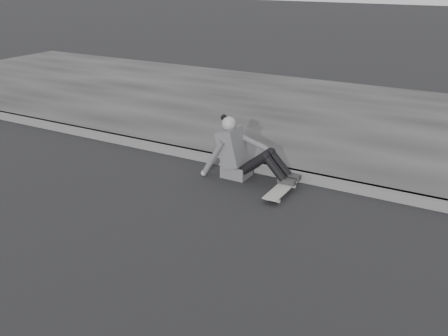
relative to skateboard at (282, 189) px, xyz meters
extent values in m
plane|color=black|center=(0.64, -2.02, -0.07)|extent=(80.00, 80.00, 0.00)
cube|color=#515151|center=(0.64, 0.56, -0.01)|extent=(24.00, 0.16, 0.12)
cube|color=#333333|center=(0.64, 3.58, -0.01)|extent=(24.00, 6.00, 0.12)
cylinder|color=#989994|center=(-0.07, -0.26, -0.04)|extent=(0.03, 0.05, 0.05)
cylinder|color=#989994|center=(0.07, -0.26, -0.04)|extent=(0.03, 0.05, 0.05)
cylinder|color=#989994|center=(-0.07, 0.26, -0.04)|extent=(0.03, 0.05, 0.05)
cylinder|color=#989994|center=(0.07, 0.26, -0.04)|extent=(0.03, 0.05, 0.05)
cube|color=#2A2A2D|center=(0.00, -0.26, -0.02)|extent=(0.16, 0.04, 0.03)
cube|color=#2A2A2D|center=(0.00, 0.26, -0.02)|extent=(0.16, 0.04, 0.03)
cube|color=gray|center=(0.00, 0.00, 0.01)|extent=(0.20, 0.78, 0.02)
cube|color=#49494B|center=(-0.80, 0.25, 0.02)|extent=(0.36, 0.34, 0.18)
cube|color=#49494B|center=(-0.87, 0.25, 0.36)|extent=(0.37, 0.40, 0.57)
cube|color=#49494B|center=(-1.00, 0.25, 0.48)|extent=(0.14, 0.30, 0.20)
cylinder|color=gray|center=(-0.92, 0.25, 0.60)|extent=(0.09, 0.09, 0.08)
sphere|color=gray|center=(-0.93, 0.25, 0.69)|extent=(0.20, 0.20, 0.20)
sphere|color=black|center=(-1.02, 0.27, 0.76)|extent=(0.09, 0.09, 0.09)
cylinder|color=black|center=(-0.49, 0.16, 0.21)|extent=(0.43, 0.13, 0.39)
cylinder|color=black|center=(-0.49, 0.34, 0.21)|extent=(0.43, 0.13, 0.39)
cylinder|color=black|center=(-0.19, 0.16, 0.21)|extent=(0.35, 0.11, 0.36)
cylinder|color=black|center=(-0.19, 0.34, 0.21)|extent=(0.35, 0.11, 0.36)
sphere|color=black|center=(-0.32, 0.16, 0.35)|extent=(0.13, 0.13, 0.13)
sphere|color=black|center=(-0.32, 0.34, 0.35)|extent=(0.13, 0.13, 0.13)
cube|color=#272727|center=(0.00, 0.16, 0.05)|extent=(0.24, 0.08, 0.07)
cube|color=#272727|center=(0.00, 0.34, 0.05)|extent=(0.24, 0.08, 0.07)
cylinder|color=#49494B|center=(-1.07, 0.04, 0.22)|extent=(0.38, 0.08, 0.58)
sphere|color=gray|center=(-1.22, 0.03, -0.03)|extent=(0.08, 0.08, 0.08)
cylinder|color=#49494B|center=(-0.63, 0.41, 0.42)|extent=(0.48, 0.08, 0.21)
camera|label=1|loc=(2.27, -5.55, 2.70)|focal=40.00mm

